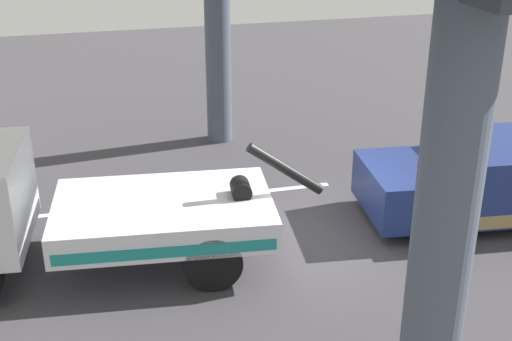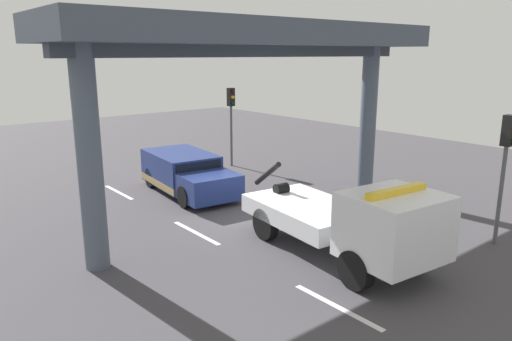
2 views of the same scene
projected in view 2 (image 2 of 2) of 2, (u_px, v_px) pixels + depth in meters
ground_plane at (250, 220)px, 16.91m from camera, size 60.00×40.00×0.10m
lane_stripe_west at (119, 192)px, 20.05m from camera, size 2.60×0.16×0.01m
lane_stripe_mid at (196, 233)px, 15.53m from camera, size 2.60×0.16×0.01m
lane_stripe_east at (337, 306)px, 11.01m from camera, size 2.60×0.16×0.01m
tow_truck_white at (353, 221)px, 13.10m from camera, size 7.34×2.99×2.46m
towed_van_green at (187, 174)px, 19.92m from camera, size 5.39×2.69×1.58m
overpass_structure at (259, 47)px, 15.15m from camera, size 3.60×13.32×6.62m
traffic_light_near at (231, 109)px, 24.14m from camera, size 0.39×0.32×3.96m
traffic_light_far at (507, 151)px, 13.97m from camera, size 0.39×0.32×3.92m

